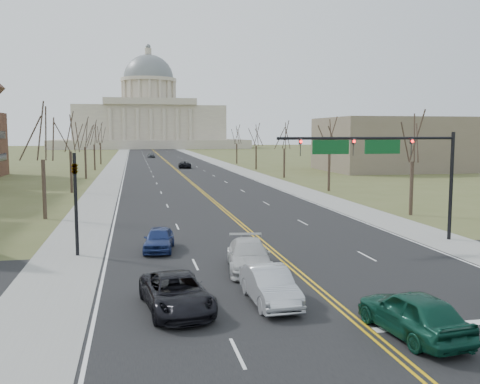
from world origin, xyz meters
name	(u,v)px	position (x,y,z in m)	size (l,w,h in m)	color
ground	(356,322)	(0.00, 0.00, 0.00)	(600.00, 600.00, 0.00)	#4F562B
road	(168,163)	(0.00, 110.00, 0.01)	(20.00, 380.00, 0.01)	black
cross_road	(306,279)	(0.00, 6.00, 0.01)	(120.00, 14.00, 0.01)	black
sidewalk_left	(117,164)	(-12.00, 110.00, 0.01)	(4.00, 380.00, 0.03)	gray
sidewalk_right	(218,162)	(12.00, 110.00, 0.01)	(4.00, 380.00, 0.03)	gray
center_line	(168,163)	(0.00, 110.00, 0.01)	(0.42, 380.00, 0.01)	gold
edge_line_left	(126,163)	(-9.80, 110.00, 0.01)	(0.15, 380.00, 0.01)	silver
edge_line_right	(209,163)	(9.80, 110.00, 0.01)	(0.15, 380.00, 0.01)	silver
capitol	(149,119)	(0.00, 249.91, 14.20)	(90.00, 60.00, 50.00)	beige
signal_mast	(381,154)	(7.45, 13.50, 5.76)	(12.12, 0.44, 7.20)	black
signal_left	(75,193)	(-11.50, 13.50, 3.71)	(0.32, 0.36, 6.00)	black
tree_r_0	(413,140)	(15.50, 24.00, 6.55)	(3.74, 3.74, 8.50)	#35261F
tree_l_0	(42,135)	(-15.50, 28.00, 6.94)	(3.96, 3.96, 9.00)	#35261F
tree_r_1	(330,138)	(15.50, 44.00, 6.55)	(3.74, 3.74, 8.50)	#35261F
tree_l_1	(70,135)	(-15.50, 48.00, 6.94)	(3.96, 3.96, 9.00)	#35261F
tree_r_2	(284,137)	(15.50, 64.00, 6.55)	(3.74, 3.74, 8.50)	#35261F
tree_l_2	(85,134)	(-15.50, 68.00, 6.94)	(3.96, 3.96, 9.00)	#35261F
tree_r_3	(256,136)	(15.50, 84.00, 6.55)	(3.74, 3.74, 8.50)	#35261F
tree_l_3	(94,134)	(-15.50, 88.00, 6.94)	(3.96, 3.96, 9.00)	#35261F
tree_r_4	(237,136)	(15.50, 104.00, 6.55)	(3.74, 3.74, 8.50)	#35261F
tree_l_4	(100,134)	(-15.50, 108.00, 6.94)	(3.96, 3.96, 9.00)	#35261F
bldg_right_mass	(391,144)	(40.00, 76.00, 5.00)	(25.00, 20.00, 10.00)	#6B5E4C
car_nb_inner_lead	(413,313)	(1.34, -1.75, 0.84)	(1.95, 4.86, 1.65)	#0E3E2F
car_sb_inner_lead	(270,286)	(-2.69, 2.77, 0.77)	(1.60, 4.58, 1.51)	#B0B3B9
car_sb_outer_lead	(176,293)	(-6.60, 2.62, 0.73)	(2.39, 5.18, 1.44)	black
car_sb_inner_second	(249,256)	(-2.39, 8.27, 0.78)	(2.16, 5.32, 1.54)	#BBBBBB
car_sb_outer_second	(159,239)	(-6.76, 13.90, 0.72)	(1.68, 4.17, 1.42)	navy
car_far_nb	(185,164)	(2.09, 90.76, 0.73)	(2.39, 5.19, 1.44)	black
car_far_sb	(151,155)	(-3.09, 139.14, 0.80)	(1.85, 4.60, 1.57)	#575B60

